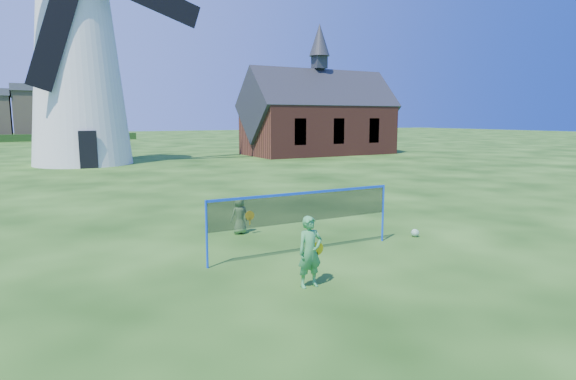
# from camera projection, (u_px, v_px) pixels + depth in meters

# --- Properties ---
(ground) EXTENTS (220.00, 220.00, 0.00)m
(ground) POSITION_uv_depth(u_px,v_px,m) (291.00, 252.00, 11.94)
(ground) COLOR black
(ground) RESTS_ON ground
(windmill) EXTENTS (16.34, 6.78, 21.26)m
(windmill) POSITION_uv_depth(u_px,v_px,m) (78.00, 63.00, 33.34)
(windmill) COLOR white
(windmill) RESTS_ON ground
(chapel) EXTENTS (13.73, 6.66, 11.61)m
(chapel) POSITION_uv_depth(u_px,v_px,m) (319.00, 118.00, 43.41)
(chapel) COLOR brown
(chapel) RESTS_ON ground
(badminton_net) EXTENTS (5.05, 0.05, 1.55)m
(badminton_net) POSITION_uv_depth(u_px,v_px,m) (304.00, 208.00, 11.70)
(badminton_net) COLOR blue
(badminton_net) RESTS_ON ground
(player_girl) EXTENTS (0.69, 0.37, 1.43)m
(player_girl) POSITION_uv_depth(u_px,v_px,m) (310.00, 252.00, 9.41)
(player_girl) COLOR #3B954D
(player_girl) RESTS_ON ground
(player_boy) EXTENTS (0.63, 0.41, 1.08)m
(player_boy) POSITION_uv_depth(u_px,v_px,m) (240.00, 215.00, 13.78)
(player_boy) COLOR #62994A
(player_boy) RESTS_ON ground
(play_ball) EXTENTS (0.22, 0.22, 0.22)m
(play_ball) POSITION_uv_depth(u_px,v_px,m) (415.00, 233.00, 13.48)
(play_ball) COLOR green
(play_ball) RESTS_ON ground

